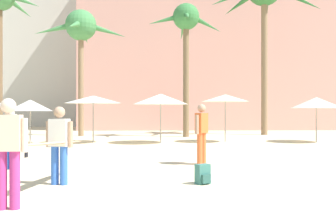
% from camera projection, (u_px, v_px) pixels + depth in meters
% --- Properties ---
extents(ground, '(120.00, 120.00, 0.00)m').
position_uv_depth(ground, '(221.00, 208.00, 6.16)').
color(ground, beige).
extents(hotel_pink, '(25.95, 8.31, 16.42)m').
position_uv_depth(hotel_pink, '(228.00, 39.00, 35.21)').
color(hotel_pink, '#DB9989').
rests_on(hotel_pink, ground).
extents(palm_tree_far_left, '(5.73, 5.73, 7.93)m').
position_uv_depth(palm_tree_far_left, '(81.00, 31.00, 24.20)').
color(palm_tree_far_left, '#896B4C').
rests_on(palm_tree_far_left, ground).
extents(palm_tree_right, '(4.54, 4.46, 8.11)m').
position_uv_depth(palm_tree_right, '(186.00, 27.00, 23.39)').
color(palm_tree_right, brown).
rests_on(palm_tree_right, ground).
extents(cafe_umbrella_0, '(2.48, 2.48, 2.26)m').
position_uv_depth(cafe_umbrella_0, '(316.00, 103.00, 19.32)').
color(cafe_umbrella_0, gray).
rests_on(cafe_umbrella_0, ground).
extents(cafe_umbrella_1, '(2.69, 2.69, 2.40)m').
position_uv_depth(cafe_umbrella_1, '(161.00, 99.00, 18.74)').
color(cafe_umbrella_1, gray).
rests_on(cafe_umbrella_1, ground).
extents(cafe_umbrella_3, '(2.38, 2.38, 2.40)m').
position_uv_depth(cafe_umbrella_3, '(225.00, 98.00, 19.42)').
color(cafe_umbrella_3, gray).
rests_on(cafe_umbrella_3, ground).
extents(cafe_umbrella_4, '(2.07, 2.07, 2.10)m').
position_uv_depth(cafe_umbrella_4, '(30.00, 105.00, 18.45)').
color(cafe_umbrella_4, gray).
rests_on(cafe_umbrella_4, ground).
extents(cafe_umbrella_5, '(2.79, 2.79, 2.32)m').
position_uv_depth(cafe_umbrella_5, '(93.00, 100.00, 18.96)').
color(cafe_umbrella_5, gray).
rests_on(cafe_umbrella_5, ground).
extents(beach_towel, '(1.89, 1.40, 0.01)m').
position_uv_depth(beach_towel, '(248.00, 179.00, 8.73)').
color(beach_towel, white).
rests_on(beach_towel, ground).
extents(backpack, '(0.35, 0.34, 0.42)m').
position_uv_depth(backpack, '(203.00, 175.00, 8.16)').
color(backpack, '#346A60').
rests_on(backpack, ground).
extents(person_mid_right, '(0.74, 3.15, 1.64)m').
position_uv_depth(person_mid_right, '(58.00, 142.00, 7.98)').
color(person_mid_right, blue).
rests_on(person_mid_right, ground).
extents(person_far_right, '(0.55, 0.43, 1.72)m').
position_uv_depth(person_far_right, '(10.00, 130.00, 12.52)').
color(person_far_right, orange).
rests_on(person_far_right, ground).
extents(person_mid_left, '(0.45, 0.54, 1.75)m').
position_uv_depth(person_mid_left, '(202.00, 131.00, 11.18)').
color(person_mid_left, orange).
rests_on(person_mid_left, ground).
extents(person_mid_center, '(0.61, 0.28, 1.62)m').
position_uv_depth(person_mid_center, '(10.00, 136.00, 10.24)').
color(person_mid_center, blue).
rests_on(person_mid_center, ground).
extents(person_far_left, '(0.60, 0.25, 1.75)m').
position_uv_depth(person_far_left, '(8.00, 148.00, 6.05)').
color(person_far_left, '#B7337F').
rests_on(person_far_left, ground).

